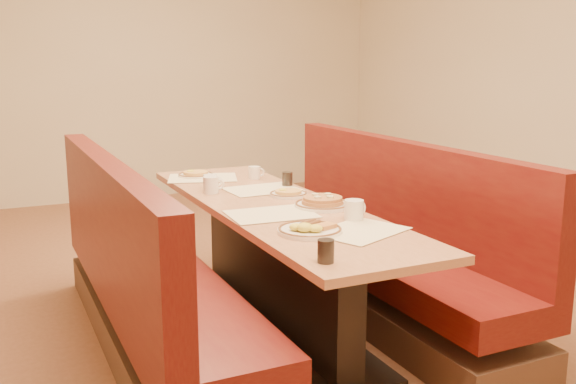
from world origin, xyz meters
name	(u,v)px	position (x,y,z in m)	size (l,w,h in m)	color
ground	(273,329)	(0.00, 0.00, 0.00)	(8.00, 8.00, 0.00)	#9E6647
diner_table	(273,267)	(0.00, 0.00, 0.37)	(0.70, 2.50, 0.75)	black
booth_left	(145,289)	(-0.73, 0.00, 0.36)	(0.55, 2.50, 1.05)	#4C3326
booth_right	(381,253)	(0.73, 0.00, 0.36)	(0.55, 2.50, 1.05)	#4C3326
placemat_near_left	(271,214)	(-0.12, -0.25, 0.75)	(0.44, 0.33, 0.00)	#F7ECC1
placemat_near_right	(360,231)	(0.12, -0.73, 0.75)	(0.42, 0.31, 0.00)	#F7ECC1
placemat_far_left	(203,178)	(-0.12, 0.90, 0.75)	(0.45, 0.34, 0.00)	#F7ECC1
placemat_far_right	(262,189)	(0.09, 0.36, 0.75)	(0.43, 0.32, 0.00)	#F7ECC1
pancake_plate	(323,203)	(0.20, -0.21, 0.77)	(0.30, 0.30, 0.07)	white
eggs_plate	(310,229)	(-0.10, -0.65, 0.77)	(0.30, 0.30, 0.06)	white
extra_plate_mid	(288,193)	(0.16, 0.13, 0.77)	(0.22, 0.22, 0.04)	white
extra_plate_far	(196,174)	(-0.15, 0.97, 0.77)	(0.24, 0.24, 0.05)	white
coffee_mug_a	(354,210)	(0.21, -0.53, 0.80)	(0.13, 0.10, 0.10)	white
coffee_mug_b	(211,185)	(-0.22, 0.41, 0.80)	(0.13, 0.09, 0.10)	white
coffee_mug_c	(255,172)	(0.19, 0.73, 0.79)	(0.11, 0.08, 0.08)	white
coffee_mug_d	(211,182)	(-0.19, 0.52, 0.80)	(0.12, 0.09, 0.09)	white
soda_tumbler_near	(326,251)	(-0.25, -1.07, 0.80)	(0.07, 0.07, 0.09)	black
soda_tumbler_mid	(287,179)	(0.28, 0.40, 0.80)	(0.07, 0.07, 0.09)	black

